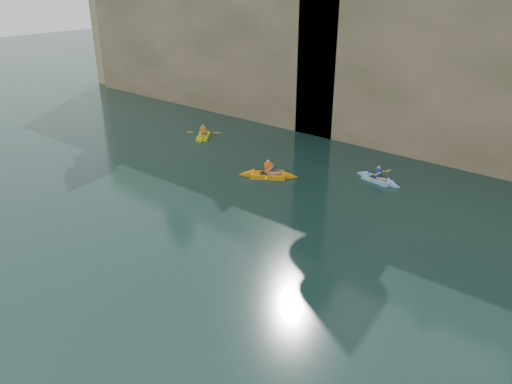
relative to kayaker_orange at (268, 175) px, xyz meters
The scene contains 9 objects.
ground 14.64m from the kayaker_orange, 65.49° to the right, with size 160.00×160.00×0.00m, color black.
cliff 18.68m from the kayaker_orange, 69.99° to the left, with size 70.00×16.00×12.00m, color tan.
cliff_slab_west 17.50m from the kayaker_orange, 146.33° to the left, with size 26.00×2.40×10.56m, color tan.
cliff_slab_center 13.49m from the kayaker_orange, 48.97° to the left, with size 24.00×2.40×11.40m, color tan.
sea_cave_west 14.83m from the kayaker_orange, 144.12° to the left, with size 4.50×1.00×4.00m, color black.
sea_cave_center 8.99m from the kayaker_orange, 76.49° to the left, with size 3.50×1.00×3.20m, color black.
kayaker_orange is the anchor object (origin of this frame).
kayaker_yellow 8.34m from the kayaker_orange, 160.79° to the left, with size 2.23×2.71×1.16m.
kayaker_ltblue_mid 6.03m from the kayaker_orange, 34.42° to the left, with size 3.01×2.21×1.12m.
Camera 1 is at (9.87, -6.92, 10.67)m, focal length 35.00 mm.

